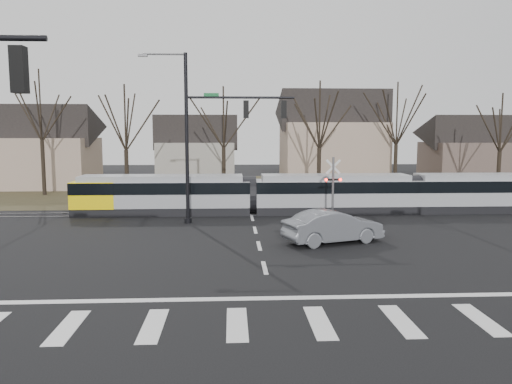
{
  "coord_description": "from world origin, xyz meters",
  "views": [
    {
      "loc": [
        -1.35,
        -17.83,
        5.46
      ],
      "look_at": [
        0.0,
        9.0,
        2.3
      ],
      "focal_mm": 35.0,
      "sensor_mm": 36.0,
      "label": 1
    }
  ],
  "objects": [
    {
      "name": "ground",
      "position": [
        0.0,
        0.0,
        0.0
      ],
      "size": [
        140.0,
        140.0,
        0.0
      ],
      "primitive_type": "plane",
      "color": "black"
    },
    {
      "name": "grass_verge",
      "position": [
        0.0,
        32.0,
        0.01
      ],
      "size": [
        140.0,
        28.0,
        0.01
      ],
      "primitive_type": "cube",
      "color": "#38331E",
      "rests_on": "ground"
    },
    {
      "name": "crosswalk",
      "position": [
        0.0,
        -4.0,
        0.01
      ],
      "size": [
        27.0,
        2.6,
        0.01
      ],
      "color": "silver",
      "rests_on": "ground"
    },
    {
      "name": "stop_line",
      "position": [
        0.0,
        -1.8,
        0.01
      ],
      "size": [
        28.0,
        0.35,
        0.01
      ],
      "primitive_type": "cube",
      "color": "silver",
      "rests_on": "ground"
    },
    {
      "name": "lane_dashes",
      "position": [
        0.0,
        16.0,
        0.01
      ],
      "size": [
        0.18,
        30.0,
        0.01
      ],
      "color": "silver",
      "rests_on": "ground"
    },
    {
      "name": "rail_pair",
      "position": [
        0.0,
        15.8,
        0.03
      ],
      "size": [
        90.0,
        1.52,
        0.06
      ],
      "color": "#59595E",
      "rests_on": "ground"
    },
    {
      "name": "tram",
      "position": [
        5.62,
        16.0,
        1.44
      ],
      "size": [
        34.93,
        2.59,
        2.65
      ],
      "color": "gray",
      "rests_on": "ground"
    },
    {
      "name": "sedan",
      "position": [
        3.74,
        6.53,
        0.83
      ],
      "size": [
        4.89,
        6.12,
        1.66
      ],
      "primitive_type": "imported",
      "rotation": [
        0.0,
        0.0,
        1.91
      ],
      "color": "slate",
      "rests_on": "ground"
    },
    {
      "name": "signal_pole_far",
      "position": [
        -2.41,
        12.5,
        5.7
      ],
      "size": [
        9.28,
        0.44,
        10.2
      ],
      "color": "black",
      "rests_on": "ground"
    },
    {
      "name": "rail_crossing_signal",
      "position": [
        5.0,
        12.79,
        1.89
      ],
      "size": [
        1.08,
        0.36,
        4.0
      ],
      "color": "#59595B",
      "rests_on": "ground"
    },
    {
      "name": "tree_row",
      "position": [
        2.0,
        26.0,
        5.0
      ],
      "size": [
        59.2,
        7.2,
        10.0
      ],
      "color": "black",
      "rests_on": "ground"
    },
    {
      "name": "house_a",
      "position": [
        -20.0,
        34.0,
        4.46
      ],
      "size": [
        9.72,
        8.64,
        8.6
      ],
      "color": "gray",
      "rests_on": "ground"
    },
    {
      "name": "house_b",
      "position": [
        -5.0,
        36.0,
        3.97
      ],
      "size": [
        8.64,
        7.56,
        7.65
      ],
      "color": "gray",
      "rests_on": "ground"
    },
    {
      "name": "house_c",
      "position": [
        9.0,
        33.0,
        5.23
      ],
      "size": [
        10.8,
        8.64,
        10.1
      ],
      "color": "gray",
      "rests_on": "ground"
    },
    {
      "name": "house_d",
      "position": [
        24.0,
        35.0,
        3.97
      ],
      "size": [
        8.64,
        7.56,
        7.65
      ],
      "color": "brown",
      "rests_on": "ground"
    }
  ]
}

